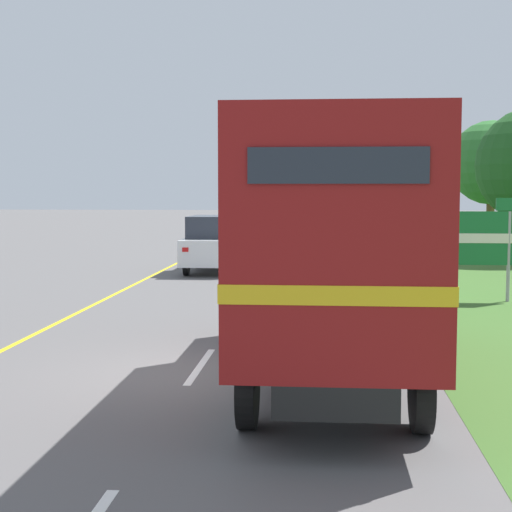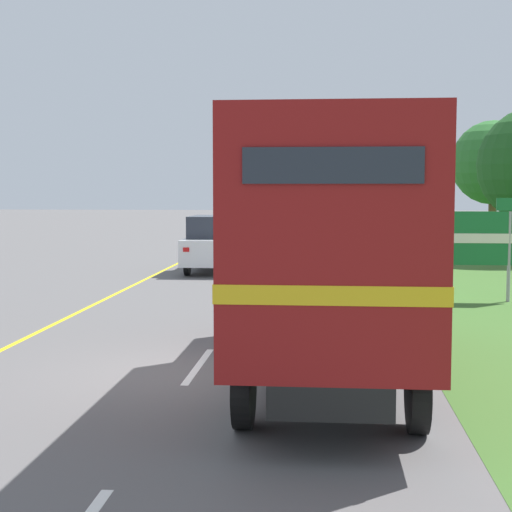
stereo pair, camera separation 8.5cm
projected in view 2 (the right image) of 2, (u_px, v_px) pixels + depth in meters
The scene contains 11 objects.
ground_plane at pixel (193, 374), 12.15m from camera, with size 200.00×200.00×0.00m, color #5B5959.
edge_line_yellow at pixel (148, 278), 25.38m from camera, with size 0.12×59.63×0.01m, color yellow.
centre_dash_near at pixel (199, 366), 12.69m from camera, with size 0.12×2.60×0.01m, color white.
centre_dash_mid_a at pixel (242, 306), 19.24m from camera, with size 0.12×2.60×0.01m, color white.
centre_dash_mid_b at pixel (264, 276), 25.79m from camera, with size 0.12×2.60×0.01m, color white.
centre_dash_far at pixel (277, 259), 32.34m from camera, with size 0.12×2.60×0.01m, color white.
centre_dash_farthest at pixel (285, 247), 38.89m from camera, with size 0.12×2.60×0.01m, color white.
horse_trailer_truck at pixel (330, 244), 11.47m from camera, with size 2.39×8.16×3.73m.
lead_car_white at pixel (214, 244), 27.23m from camera, with size 1.80×4.16×1.96m.
highway_sign at pixel (482, 239), 19.90m from camera, with size 2.04×0.09×2.64m.
roadside_tree_far at pixel (494, 163), 38.09m from camera, with size 4.09×4.09×6.23m.
Camera 2 is at (2.05, -11.81, 2.84)m, focal length 55.00 mm.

